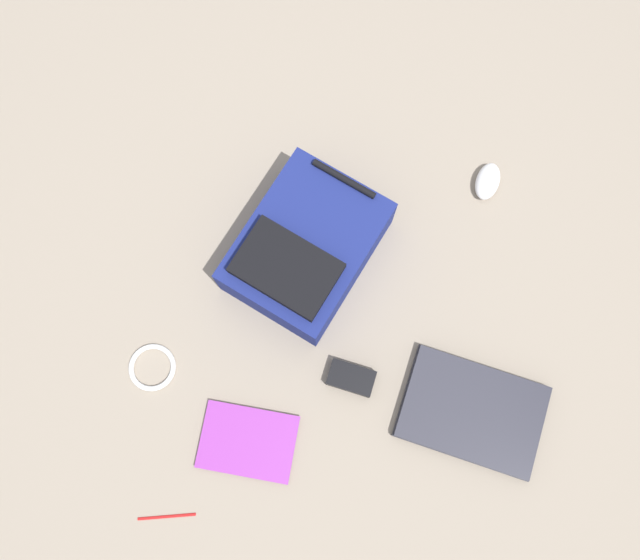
% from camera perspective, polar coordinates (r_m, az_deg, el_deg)
% --- Properties ---
extents(ground_plane, '(3.86, 3.86, 0.00)m').
position_cam_1_polar(ground_plane, '(1.64, 0.39, -1.38)').
color(ground_plane, gray).
extents(backpack, '(0.48, 0.45, 0.17)m').
position_cam_1_polar(backpack, '(1.59, -1.29, 2.77)').
color(backpack, navy).
rests_on(backpack, ground_plane).
extents(laptop, '(0.33, 0.40, 0.03)m').
position_cam_1_polar(laptop, '(1.64, 13.26, -11.21)').
color(laptop, '#24242C').
rests_on(laptop, ground_plane).
extents(book_red, '(0.21, 0.26, 0.01)m').
position_cam_1_polar(book_red, '(1.61, -6.36, -13.96)').
color(book_red, silver).
rests_on(book_red, ground_plane).
extents(computer_mouse, '(0.12, 0.10, 0.04)m').
position_cam_1_polar(computer_mouse, '(1.77, 14.53, 8.41)').
color(computer_mouse, silver).
rests_on(computer_mouse, ground_plane).
extents(cable_coil, '(0.12, 0.12, 0.01)m').
position_cam_1_polar(cable_coil, '(1.66, -14.55, -7.46)').
color(cable_coil, silver).
rests_on(cable_coil, ground_plane).
extents(power_brick, '(0.10, 0.13, 0.03)m').
position_cam_1_polar(power_brick, '(1.60, 2.76, -8.62)').
color(power_brick, black).
rests_on(power_brick, ground_plane).
extents(pen_black, '(0.01, 0.14, 0.01)m').
position_cam_1_polar(pen_black, '(1.66, -13.35, -19.61)').
color(pen_black, red).
rests_on(pen_black, ground_plane).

